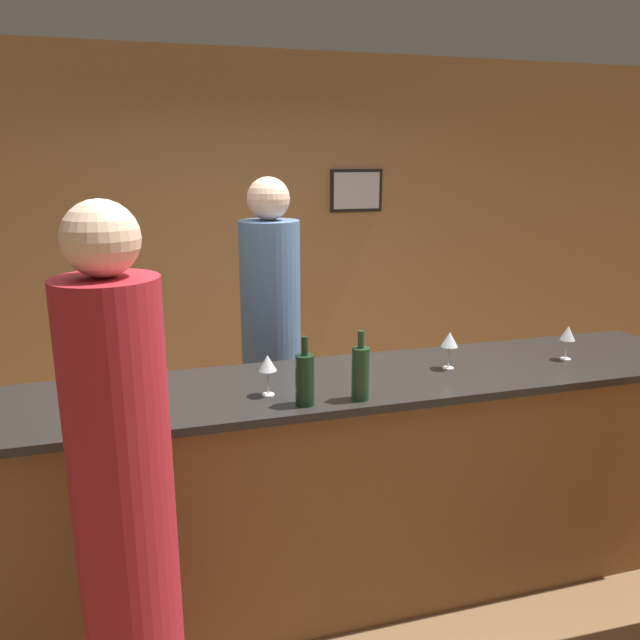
% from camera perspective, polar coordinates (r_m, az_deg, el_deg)
% --- Properties ---
extents(ground_plane, '(14.00, 14.00, 0.00)m').
position_cam_1_polar(ground_plane, '(3.28, 1.62, -23.18)').
color(ground_plane, brown).
extents(back_wall, '(8.00, 0.08, 2.80)m').
position_cam_1_polar(back_wall, '(5.02, -6.93, 7.56)').
color(back_wall, '#A37547').
rests_on(back_wall, ground_plane).
extents(bar_counter, '(3.55, 0.66, 1.06)m').
position_cam_1_polar(bar_counter, '(2.98, 1.69, -15.05)').
color(bar_counter, brown).
rests_on(bar_counter, ground_plane).
extents(bartender, '(0.32, 0.32, 1.92)m').
position_cam_1_polar(bartender, '(3.46, -4.44, -4.06)').
color(bartender, '#4C6B93').
rests_on(bartender, ground_plane).
extents(guest_1, '(0.30, 0.30, 1.90)m').
position_cam_1_polar(guest_1, '(2.09, -17.25, -18.01)').
color(guest_1, maroon).
rests_on(guest_1, ground_plane).
extents(wine_bottle_0, '(0.07, 0.07, 0.29)m').
position_cam_1_polar(wine_bottle_0, '(2.50, 3.72, -4.79)').
color(wine_bottle_0, '#19381E').
rests_on(wine_bottle_0, bar_counter).
extents(wine_bottle_1, '(0.08, 0.08, 0.28)m').
position_cam_1_polar(wine_bottle_1, '(2.45, -1.40, -5.38)').
color(wine_bottle_1, black).
rests_on(wine_bottle_1, bar_counter).
extents(wine_glass_0, '(0.08, 0.08, 0.17)m').
position_cam_1_polar(wine_glass_0, '(2.41, -16.99, -5.92)').
color(wine_glass_0, silver).
rests_on(wine_glass_0, bar_counter).
extents(wine_glass_1, '(0.07, 0.07, 0.17)m').
position_cam_1_polar(wine_glass_1, '(2.54, -4.82, -4.04)').
color(wine_glass_1, silver).
rests_on(wine_glass_1, bar_counter).
extents(wine_glass_2, '(0.07, 0.07, 0.17)m').
position_cam_1_polar(wine_glass_2, '(3.21, 21.72, -1.21)').
color(wine_glass_2, silver).
rests_on(wine_glass_2, bar_counter).
extents(wine_glass_3, '(0.08, 0.08, 0.18)m').
position_cam_1_polar(wine_glass_3, '(2.91, 11.79, -1.85)').
color(wine_glass_3, silver).
rests_on(wine_glass_3, bar_counter).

